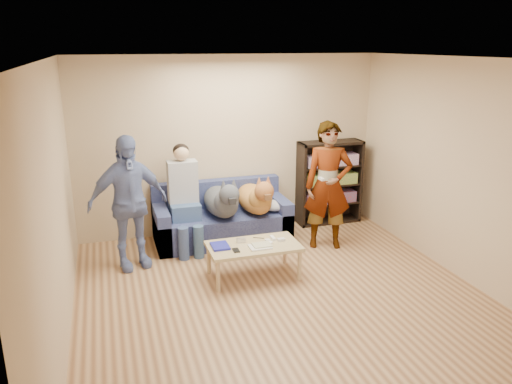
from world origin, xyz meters
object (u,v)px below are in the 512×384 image
object	(u,v)px
person_standing_left	(128,203)
notebook_blue	(220,246)
camera_silver	(241,240)
sofa	(221,221)
person_seated	(184,194)
coffee_table	(253,248)
dog_gray	(222,201)
bookshelf	(329,180)
person_standing_right	(328,186)
dog_tan	(256,198)

from	to	relation	value
person_standing_left	notebook_blue	xyz separation A→B (m)	(0.99, -0.70, -0.42)
camera_silver	sofa	world-z (taller)	sofa
person_seated	coffee_table	xyz separation A→B (m)	(0.63, -1.18, -0.40)
coffee_table	sofa	bearing A→B (deg)	94.00
dog_gray	bookshelf	distance (m)	1.88
coffee_table	person_seated	bearing A→B (deg)	118.05
bookshelf	person_standing_right	bearing A→B (deg)	-116.36
camera_silver	notebook_blue	bearing A→B (deg)	-165.96
person_seated	bookshelf	bearing A→B (deg)	8.77
person_seated	person_standing_left	bearing A→B (deg)	-150.66
person_standing_right	dog_tan	bearing A→B (deg)	170.90
person_standing_left	notebook_blue	bearing A→B (deg)	-49.76
person_standing_left	dog_gray	distance (m)	1.33
bookshelf	person_seated	bearing A→B (deg)	-171.23
camera_silver	dog_tan	world-z (taller)	dog_tan
person_standing_left	sofa	bearing A→B (deg)	8.57
notebook_blue	bookshelf	world-z (taller)	bookshelf
sofa	dog_tan	size ratio (longest dim) A/B	1.61
camera_silver	person_seated	world-z (taller)	person_seated
dog_tan	bookshelf	bearing A→B (deg)	18.60
camera_silver	person_seated	distance (m)	1.22
dog_tan	notebook_blue	bearing A→B (deg)	-126.57
camera_silver	coffee_table	bearing A→B (deg)	-45.00
dog_gray	person_standing_left	bearing A→B (deg)	-165.31
person_seated	coffee_table	distance (m)	1.39
person_standing_left	coffee_table	world-z (taller)	person_standing_left
person_standing_left	sofa	distance (m)	1.53
notebook_blue	sofa	xyz separation A→B (m)	(0.31, 1.26, -0.15)
person_standing_right	notebook_blue	distance (m)	1.81
coffee_table	notebook_blue	bearing A→B (deg)	172.87
camera_silver	bookshelf	world-z (taller)	bookshelf
person_standing_left	person_seated	size ratio (longest dim) A/B	1.16
person_seated	dog_gray	bearing A→B (deg)	-10.62
bookshelf	notebook_blue	bearing A→B (deg)	-144.77
notebook_blue	sofa	bearing A→B (deg)	76.18
person_standing_right	dog_gray	size ratio (longest dim) A/B	1.39
dog_gray	bookshelf	xyz separation A→B (m)	(1.83, 0.46, 0.02)
camera_silver	coffee_table	xyz separation A→B (m)	(0.12, -0.12, -0.07)
person_standing_left	notebook_blue	world-z (taller)	person_standing_left
person_standing_right	coffee_table	distance (m)	1.50
person_standing_left	person_seated	xyz separation A→B (m)	(0.76, 0.43, -0.08)
notebook_blue	person_seated	world-z (taller)	person_seated
notebook_blue	coffee_table	size ratio (longest dim) A/B	0.24
sofa	bookshelf	size ratio (longest dim) A/B	1.46
dog_gray	person_seated	bearing A→B (deg)	169.38
coffee_table	dog_tan	bearing A→B (deg)	71.20
camera_silver	person_standing_right	bearing A→B (deg)	20.35
dog_gray	sofa	bearing A→B (deg)	83.09
dog_gray	bookshelf	bearing A→B (deg)	14.01
notebook_blue	dog_gray	size ratio (longest dim) A/B	0.21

